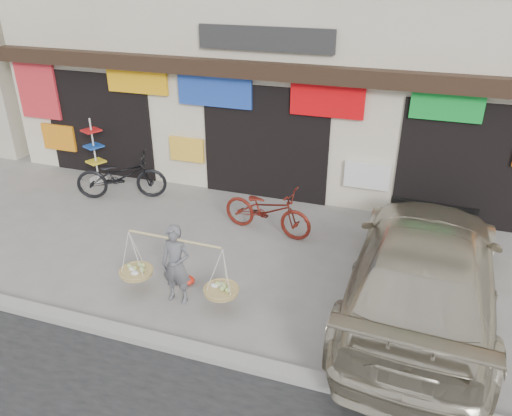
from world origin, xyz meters
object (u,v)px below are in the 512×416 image
(bike_0, at_px, (121,176))
(bike_2, at_px, (267,210))
(suv, at_px, (423,269))
(display_rack, at_px, (95,156))
(street_vendor, at_px, (176,268))

(bike_0, xyz_separation_m, bike_2, (3.83, -0.52, -0.04))
(bike_0, relative_size, suv, 0.38)
(display_rack, bearing_deg, suv, -19.69)
(suv, height_order, display_rack, display_rack)
(street_vendor, height_order, bike_2, street_vendor)
(bike_2, relative_size, display_rack, 1.19)
(suv, bearing_deg, bike_0, -14.91)
(bike_2, bearing_deg, display_rack, 85.30)
(street_vendor, height_order, display_rack, display_rack)
(bike_0, bearing_deg, display_rack, 37.74)
(bike_0, height_order, display_rack, display_rack)
(street_vendor, distance_m, suv, 4.00)
(street_vendor, bearing_deg, bike_2, 76.18)
(street_vendor, relative_size, bike_0, 1.01)
(bike_2, height_order, suv, suv)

